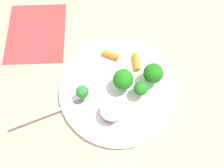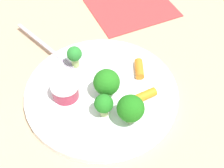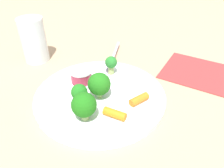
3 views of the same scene
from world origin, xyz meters
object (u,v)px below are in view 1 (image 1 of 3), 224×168
(sauce_cup, at_px, (112,111))
(broccoli_floret_2, at_px, (141,89))
(broccoli_floret_0, at_px, (123,79))
(broccoli_floret_1, at_px, (153,73))
(napkin, at_px, (36,32))
(broccoli_floret_3, at_px, (82,92))
(carrot_stick_1, at_px, (111,55))
(fork, at_px, (50,113))
(plate, at_px, (118,88))
(carrot_stick_0, at_px, (136,62))

(sauce_cup, height_order, broccoli_floret_2, broccoli_floret_2)
(broccoli_floret_0, distance_m, broccoli_floret_1, 0.07)
(broccoli_floret_1, bearing_deg, napkin, -118.96)
(broccoli_floret_3, bearing_deg, carrot_stick_1, 146.31)
(broccoli_floret_0, height_order, napkin, broccoli_floret_0)
(fork, bearing_deg, plate, 108.55)
(broccoli_floret_1, distance_m, carrot_stick_0, 0.06)
(broccoli_floret_3, bearing_deg, napkin, -146.58)
(broccoli_floret_2, distance_m, broccoli_floret_3, 0.13)
(broccoli_floret_0, relative_size, broccoli_floret_2, 1.25)
(carrot_stick_0, height_order, carrot_stick_1, same)
(sauce_cup, distance_m, broccoli_floret_3, 0.08)
(plate, relative_size, broccoli_floret_3, 6.10)
(broccoli_floret_1, relative_size, fork, 0.33)
(carrot_stick_0, relative_size, fork, 0.25)
(broccoli_floret_0, bearing_deg, sauce_cup, -23.82)
(broccoli_floret_2, distance_m, napkin, 0.31)
(broccoli_floret_0, bearing_deg, broccoli_floret_1, 98.61)
(broccoli_floret_3, xyz_separation_m, carrot_stick_0, (-0.08, 0.13, -0.02))
(broccoli_floret_3, bearing_deg, broccoli_floret_2, 90.21)
(sauce_cup, relative_size, broccoli_floret_2, 1.10)
(plate, bearing_deg, carrot_stick_0, 141.66)
(broccoli_floret_2, height_order, broccoli_floret_3, same)
(plate, distance_m, broccoli_floret_1, 0.09)
(carrot_stick_0, distance_m, fork, 0.23)
(fork, height_order, napkin, fork)
(carrot_stick_1, distance_m, fork, 0.20)
(carrot_stick_0, distance_m, napkin, 0.27)
(napkin, bearing_deg, carrot_stick_0, 66.12)
(plate, distance_m, carrot_stick_1, 0.08)
(sauce_cup, bearing_deg, napkin, -141.32)
(broccoli_floret_0, bearing_deg, carrot_stick_0, 146.01)
(napkin, bearing_deg, sauce_cup, 38.68)
(plate, bearing_deg, broccoli_floret_1, 101.41)
(carrot_stick_0, bearing_deg, broccoli_floret_1, 34.15)
(carrot_stick_0, height_order, napkin, carrot_stick_0)
(broccoli_floret_1, relative_size, carrot_stick_1, 1.36)
(plate, relative_size, carrot_stick_0, 6.39)
(napkin, bearing_deg, broccoli_floret_3, 33.42)
(broccoli_floret_2, bearing_deg, broccoli_floret_3, -89.79)
(broccoli_floret_0, height_order, broccoli_floret_1, same)
(broccoli_floret_1, distance_m, fork, 0.24)
(plate, bearing_deg, fork, -71.45)
(broccoli_floret_1, height_order, carrot_stick_1, broccoli_floret_1)
(napkin, bearing_deg, fork, 12.41)
(sauce_cup, distance_m, carrot_stick_0, 0.14)
(broccoli_floret_2, bearing_deg, fork, -80.15)
(broccoli_floret_2, bearing_deg, broccoli_floret_1, 136.57)
(carrot_stick_1, bearing_deg, broccoli_floret_3, -33.69)
(carrot_stick_1, bearing_deg, broccoli_floret_1, 53.23)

